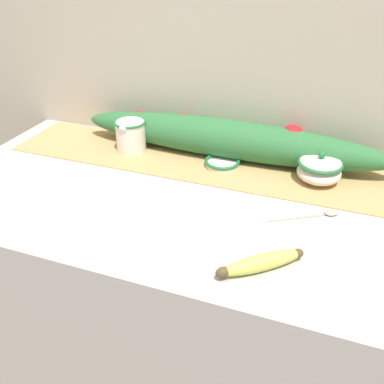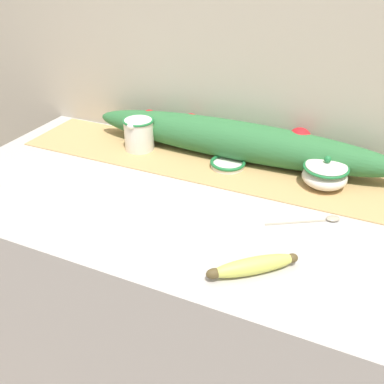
# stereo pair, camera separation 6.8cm
# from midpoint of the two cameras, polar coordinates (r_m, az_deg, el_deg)

# --- Properties ---
(countertop) EXTENTS (1.52, 0.70, 0.88)m
(countertop) POSITION_cam_midpoint_polar(r_m,az_deg,el_deg) (1.45, 2.39, -15.99)
(countertop) COLOR #B7B2AD
(countertop) RESTS_ON ground_plane
(back_wall) EXTENTS (2.32, 0.04, 2.40)m
(back_wall) POSITION_cam_midpoint_polar(r_m,az_deg,el_deg) (1.37, 9.33, 18.21)
(back_wall) COLOR #B7AD99
(back_wall) RESTS_ON ground_plane
(table_runner) EXTENTS (1.40, 0.26, 0.00)m
(table_runner) POSITION_cam_midpoint_polar(r_m,az_deg,el_deg) (1.34, 6.24, 3.32)
(table_runner) COLOR tan
(table_runner) RESTS_ON countertop
(cream_pitcher) EXTENTS (0.10, 0.12, 0.11)m
(cream_pitcher) POSITION_cam_midpoint_polar(r_m,az_deg,el_deg) (1.43, -5.70, 7.81)
(cream_pitcher) COLOR white
(cream_pitcher) RESTS_ON countertop
(sugar_bowl) EXTENTS (0.13, 0.13, 0.09)m
(sugar_bowl) POSITION_cam_midpoint_polar(r_m,az_deg,el_deg) (1.27, 18.79, 2.32)
(sugar_bowl) COLOR white
(sugar_bowl) RESTS_ON countertop
(small_dish) EXTENTS (0.11, 0.11, 0.02)m
(small_dish) POSITION_cam_midpoint_polar(r_m,az_deg,el_deg) (1.33, 6.42, 3.71)
(small_dish) COLOR white
(small_dish) RESTS_ON countertop
(banana) EXTENTS (0.18, 0.15, 0.04)m
(banana) POSITION_cam_midpoint_polar(r_m,az_deg,el_deg) (0.93, 10.25, -9.71)
(banana) COLOR #CCD156
(banana) RESTS_ON countertop
(spoon) EXTENTS (0.17, 0.11, 0.01)m
(spoon) POSITION_cam_midpoint_polar(r_m,az_deg,el_deg) (1.14, 19.09, -3.49)
(spoon) COLOR #A89E89
(spoon) RESTS_ON countertop
(poinsettia_garland) EXTENTS (1.01, 0.13, 0.13)m
(poinsettia_garland) POSITION_cam_midpoint_polar(r_m,az_deg,el_deg) (1.37, 7.38, 6.91)
(poinsettia_garland) COLOR #2D6B38
(poinsettia_garland) RESTS_ON countertop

